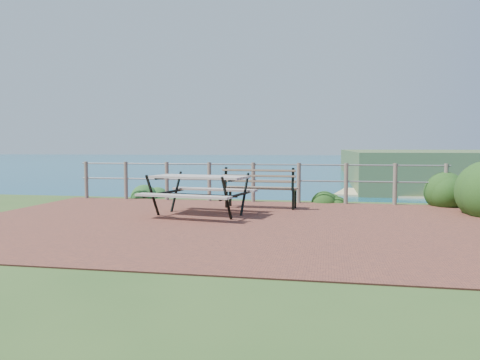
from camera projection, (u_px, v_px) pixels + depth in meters
The scene contains 8 objects.
ground at pixel (225, 224), 8.61m from camera, with size 10.00×7.00×0.12m, color brown.
ocean at pixel (324, 151), 204.66m from camera, with size 1200.00×1200.00×0.00m, color #15717F.
safety_railing at pixel (253, 180), 11.85m from camera, with size 9.40×0.10×1.00m.
picnic_table at pixel (199, 191), 9.47m from camera, with size 2.02×1.64×0.81m.
park_bench at pixel (261, 182), 10.64m from camera, with size 1.68×0.53×0.94m.
shrub_right_edge at pixel (446, 207), 11.07m from camera, with size 0.97×0.97×1.39m, color #214114.
shrub_lip_west at pixel (147, 198), 13.01m from camera, with size 0.78×0.78×0.52m, color #215825.
shrub_lip_east at pixel (329, 202), 11.97m from camera, with size 0.79×0.79×0.53m, color #214114.
Camera 1 is at (1.86, -8.33, 1.40)m, focal length 35.00 mm.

